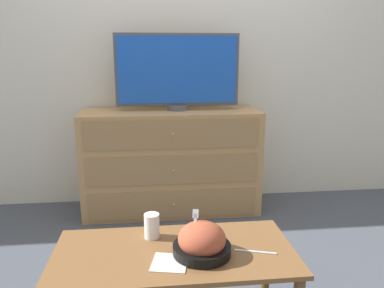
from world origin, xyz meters
name	(u,v)px	position (x,y,z in m)	size (l,w,h in m)	color
ground_plane	(185,197)	(0.00, 0.00, 0.00)	(12.00, 12.00, 0.00)	#474C56
wall_back	(184,44)	(0.00, 0.03, 1.30)	(12.00, 0.05, 2.60)	silver
dresser	(171,162)	(-0.13, -0.25, 0.40)	(1.35, 0.46, 0.80)	tan
tv	(177,71)	(-0.07, -0.21, 1.10)	(0.93, 0.16, 0.57)	#515156
coffee_table	(174,264)	(-0.20, -1.66, 0.37)	(1.01, 0.48, 0.43)	brown
takeout_bowl	(202,242)	(-0.09, -1.70, 0.48)	(0.24, 0.24, 0.18)	black
drink_cup	(152,227)	(-0.29, -1.53, 0.48)	(0.07, 0.07, 0.11)	beige
napkin	(170,263)	(-0.22, -1.75, 0.43)	(0.16, 0.16, 0.00)	silver
knife	(255,252)	(0.13, -1.71, 0.43)	(0.17, 0.06, 0.01)	silver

